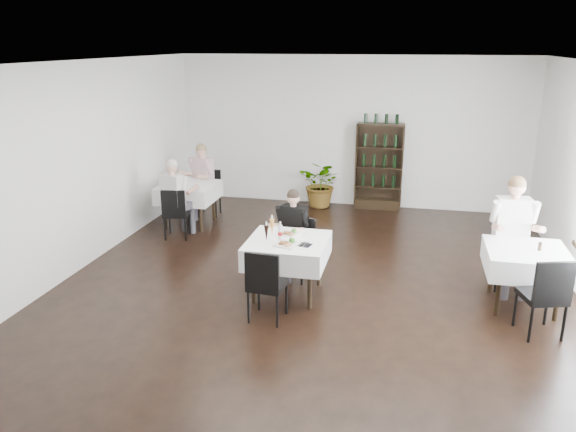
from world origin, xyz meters
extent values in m
plane|color=black|center=(0.00, 0.00, 0.00)|extent=(9.00, 9.00, 0.00)
plane|color=white|center=(0.00, 0.00, 3.00)|extent=(9.00, 9.00, 0.00)
plane|color=white|center=(0.00, 4.50, 1.50)|extent=(7.00, 0.00, 7.00)
plane|color=white|center=(0.00, -4.50, 1.50)|extent=(7.00, 0.00, 7.00)
plane|color=white|center=(-3.50, 0.00, 1.50)|extent=(0.00, 9.00, 9.00)
cube|color=black|center=(0.60, 4.32, 0.10)|extent=(0.90, 0.28, 0.20)
cylinder|color=black|center=(-0.67, -0.36, 0.35)|extent=(0.06, 0.06, 0.71)
cylinder|color=black|center=(-0.67, 0.36, 0.35)|extent=(0.06, 0.06, 0.71)
cylinder|color=black|center=(0.07, -0.36, 0.35)|extent=(0.06, 0.06, 0.71)
cylinder|color=black|center=(0.07, 0.36, 0.35)|extent=(0.06, 0.06, 0.71)
cube|color=black|center=(-0.30, 0.00, 0.73)|extent=(0.85, 0.85, 0.04)
cube|color=white|center=(-0.30, 0.00, 0.62)|extent=(1.03, 1.03, 0.30)
cylinder|color=black|center=(-3.04, 2.16, 0.35)|extent=(0.06, 0.06, 0.71)
cylinder|color=black|center=(-3.04, 2.84, 0.35)|extent=(0.06, 0.06, 0.71)
cylinder|color=black|center=(-2.36, 2.16, 0.35)|extent=(0.06, 0.06, 0.71)
cylinder|color=black|center=(-2.36, 2.84, 0.35)|extent=(0.06, 0.06, 0.71)
cube|color=black|center=(-2.70, 2.50, 0.73)|extent=(0.80, 0.80, 0.04)
cube|color=white|center=(-2.70, 2.50, 0.62)|extent=(0.98, 0.98, 0.30)
cylinder|color=black|center=(2.36, -0.04, 0.35)|extent=(0.06, 0.06, 0.71)
cylinder|color=black|center=(2.36, 0.64, 0.35)|extent=(0.06, 0.06, 0.71)
cylinder|color=black|center=(3.04, -0.04, 0.35)|extent=(0.06, 0.06, 0.71)
cylinder|color=black|center=(3.04, 0.64, 0.35)|extent=(0.06, 0.06, 0.71)
cube|color=black|center=(2.70, 0.30, 0.73)|extent=(0.80, 0.80, 0.04)
cube|color=white|center=(2.70, 0.30, 0.62)|extent=(0.98, 0.98, 0.30)
imported|color=#285A1E|center=(-0.52, 4.20, 0.48)|extent=(1.06, 0.99, 0.96)
cylinder|color=black|center=(-0.50, 0.42, 0.20)|extent=(0.03, 0.03, 0.40)
cylinder|color=black|center=(-0.40, 0.75, 0.20)|extent=(0.03, 0.03, 0.40)
cylinder|color=black|center=(-0.17, 0.32, 0.20)|extent=(0.03, 0.03, 0.40)
cylinder|color=black|center=(-0.07, 0.65, 0.20)|extent=(0.03, 0.03, 0.40)
cube|color=black|center=(-0.28, 0.53, 0.42)|extent=(0.49, 0.49, 0.06)
cube|color=black|center=(-0.23, 0.71, 0.65)|extent=(0.39, 0.16, 0.43)
cylinder|color=black|center=(-0.19, -0.57, 0.21)|extent=(0.03, 0.03, 0.42)
cylinder|color=black|center=(-0.22, -0.93, 0.21)|extent=(0.03, 0.03, 0.42)
cylinder|color=black|center=(-0.55, -0.54, 0.21)|extent=(0.03, 0.03, 0.42)
cylinder|color=black|center=(-0.58, -0.90, 0.21)|extent=(0.03, 0.03, 0.42)
cube|color=black|center=(-0.38, -0.74, 0.45)|extent=(0.45, 0.45, 0.06)
cube|color=black|center=(-0.40, -0.93, 0.69)|extent=(0.42, 0.08, 0.45)
cylinder|color=black|center=(-2.71, 2.94, 0.20)|extent=(0.03, 0.03, 0.40)
cylinder|color=black|center=(-2.74, 3.29, 0.20)|extent=(0.03, 0.03, 0.40)
cylinder|color=black|center=(-2.36, 2.97, 0.20)|extent=(0.03, 0.03, 0.40)
cylinder|color=black|center=(-2.39, 3.32, 0.20)|extent=(0.03, 0.03, 0.40)
cube|color=black|center=(-2.55, 3.13, 0.42)|extent=(0.43, 0.43, 0.06)
cube|color=black|center=(-2.57, 3.31, 0.66)|extent=(0.40, 0.08, 0.43)
cylinder|color=black|center=(-2.51, 2.01, 0.20)|extent=(0.03, 0.03, 0.40)
cylinder|color=black|center=(-2.44, 1.66, 0.20)|extent=(0.03, 0.03, 0.40)
cylinder|color=black|center=(-2.85, 1.94, 0.20)|extent=(0.03, 0.03, 0.40)
cylinder|color=black|center=(-2.79, 1.60, 0.20)|extent=(0.03, 0.03, 0.40)
cube|color=black|center=(-2.65, 1.80, 0.43)|extent=(0.47, 0.47, 0.06)
cube|color=black|center=(-2.61, 1.62, 0.67)|extent=(0.40, 0.12, 0.44)
cylinder|color=black|center=(2.43, 0.66, 0.20)|extent=(0.03, 0.03, 0.40)
cylinder|color=black|center=(2.39, 1.01, 0.20)|extent=(0.03, 0.03, 0.40)
cylinder|color=black|center=(2.78, 0.71, 0.20)|extent=(0.03, 0.03, 0.40)
cylinder|color=black|center=(2.73, 1.05, 0.20)|extent=(0.03, 0.03, 0.40)
cube|color=black|center=(2.58, 0.86, 0.43)|extent=(0.45, 0.45, 0.06)
cube|color=black|center=(2.56, 1.04, 0.66)|extent=(0.40, 0.09, 0.43)
cylinder|color=black|center=(2.90, -0.17, 0.22)|extent=(0.03, 0.03, 0.44)
cylinder|color=black|center=(3.01, -0.54, 0.22)|extent=(0.03, 0.03, 0.44)
cylinder|color=black|center=(2.53, -0.28, 0.22)|extent=(0.03, 0.03, 0.44)
cylinder|color=black|center=(2.64, -0.65, 0.22)|extent=(0.03, 0.03, 0.44)
cube|color=black|center=(2.77, -0.41, 0.47)|extent=(0.55, 0.55, 0.07)
cube|color=black|center=(2.82, -0.61, 0.73)|extent=(0.44, 0.17, 0.48)
cube|color=#3B3A41|center=(-0.50, 0.56, 0.49)|extent=(0.22, 0.39, 0.12)
cylinder|color=#3B3A41|center=(-0.54, 0.41, 0.22)|extent=(0.10, 0.10, 0.43)
cube|color=#3B3A41|center=(-0.33, 0.51, 0.49)|extent=(0.22, 0.39, 0.12)
cylinder|color=#3B3A41|center=(-0.37, 0.36, 0.22)|extent=(0.10, 0.10, 0.43)
cube|color=black|center=(-0.36, 0.70, 0.79)|extent=(0.39, 0.29, 0.49)
cylinder|color=tan|center=(-0.63, 0.52, 0.77)|extent=(0.15, 0.28, 0.14)
cylinder|color=tan|center=(-0.24, 0.41, 0.77)|extent=(0.15, 0.28, 0.14)
sphere|color=tan|center=(-0.37, 0.68, 1.16)|extent=(0.19, 0.19, 0.19)
sphere|color=black|center=(-0.37, 0.68, 1.18)|extent=(0.19, 0.19, 0.19)
cube|color=#3B3A41|center=(-2.82, 3.02, 0.54)|extent=(0.29, 0.43, 0.14)
cylinder|color=#3B3A41|center=(-2.89, 2.86, 0.24)|extent=(0.11, 0.11, 0.48)
cube|color=#3B3A41|center=(-2.64, 2.94, 0.54)|extent=(0.29, 0.43, 0.14)
cylinder|color=#3B3A41|center=(-2.71, 2.78, 0.24)|extent=(0.11, 0.11, 0.48)
cube|color=beige|center=(-2.66, 3.15, 0.87)|extent=(0.44, 0.35, 0.53)
cylinder|color=tan|center=(-2.97, 3.00, 0.85)|extent=(0.19, 0.31, 0.15)
cylinder|color=tan|center=(-2.56, 2.82, 0.85)|extent=(0.19, 0.31, 0.15)
sphere|color=tan|center=(-2.67, 3.13, 1.27)|extent=(0.20, 0.20, 0.20)
sphere|color=olive|center=(-2.67, 3.13, 1.30)|extent=(0.20, 0.20, 0.20)
cube|color=#3B3A41|center=(-2.54, 1.92, 0.54)|extent=(0.25, 0.42, 0.13)
cylinder|color=#3B3A41|center=(-2.48, 2.08, 0.23)|extent=(0.11, 0.11, 0.47)
cube|color=#3B3A41|center=(-2.72, 1.98, 0.54)|extent=(0.25, 0.42, 0.13)
cylinder|color=#3B3A41|center=(-2.66, 2.14, 0.23)|extent=(0.11, 0.11, 0.47)
cube|color=silver|center=(-2.68, 1.77, 0.85)|extent=(0.43, 0.32, 0.53)
cylinder|color=tan|center=(-2.39, 1.95, 0.83)|extent=(0.16, 0.31, 0.15)
cylinder|color=tan|center=(-2.81, 2.09, 0.83)|extent=(0.16, 0.31, 0.15)
sphere|color=tan|center=(-2.68, 1.79, 1.25)|extent=(0.20, 0.20, 0.20)
sphere|color=beige|center=(-2.68, 1.79, 1.28)|extent=(0.20, 0.20, 0.20)
cube|color=#3B3A41|center=(2.50, 0.66, 0.61)|extent=(0.20, 0.47, 0.15)
cylinder|color=#3B3A41|center=(2.52, 0.47, 0.27)|extent=(0.12, 0.12, 0.54)
cube|color=#3B3A41|center=(2.71, 0.69, 0.61)|extent=(0.20, 0.47, 0.15)
cylinder|color=#3B3A41|center=(2.73, 0.49, 0.27)|extent=(0.12, 0.12, 0.54)
cube|color=silver|center=(2.58, 0.88, 0.97)|extent=(0.46, 0.29, 0.60)
cylinder|color=tan|center=(2.36, 0.56, 0.95)|extent=(0.12, 0.35, 0.17)
cylinder|color=tan|center=(2.86, 0.61, 0.95)|extent=(0.12, 0.35, 0.17)
sphere|color=tan|center=(2.58, 0.86, 1.43)|extent=(0.23, 0.23, 0.23)
sphere|color=brown|center=(2.58, 0.86, 1.46)|extent=(0.23, 0.23, 0.23)
cube|color=white|center=(-0.32, 0.20, 0.78)|extent=(0.28, 0.28, 0.02)
cube|color=#552E18|center=(-0.34, 0.18, 0.80)|extent=(0.10, 0.08, 0.02)
sphere|color=#31771F|center=(-0.26, 0.24, 0.82)|extent=(0.06, 0.06, 0.06)
cube|color=olive|center=(-0.30, 0.14, 0.80)|extent=(0.11, 0.10, 0.02)
cube|color=white|center=(-0.27, -0.20, 0.78)|extent=(0.35, 0.35, 0.02)
cube|color=#552E18|center=(-0.30, -0.22, 0.80)|extent=(0.12, 0.10, 0.03)
sphere|color=#31771F|center=(-0.20, -0.15, 0.82)|extent=(0.07, 0.07, 0.07)
cube|color=olive|center=(-0.24, -0.26, 0.80)|extent=(0.13, 0.12, 0.02)
cone|color=black|center=(-0.56, -0.11, 0.88)|extent=(0.06, 0.06, 0.22)
cylinder|color=silver|center=(-0.56, -0.11, 1.01)|extent=(0.02, 0.02, 0.05)
cone|color=gold|center=(-0.54, 0.13, 0.88)|extent=(0.07, 0.07, 0.23)
cylinder|color=silver|center=(-0.54, 0.13, 1.02)|extent=(0.02, 0.02, 0.06)
cylinder|color=silver|center=(-0.40, -0.01, 0.87)|extent=(0.06, 0.06, 0.20)
cylinder|color=#A4090B|center=(-0.40, -0.01, 0.85)|extent=(0.06, 0.06, 0.05)
cylinder|color=silver|center=(-0.40, -0.01, 0.99)|extent=(0.02, 0.02, 0.05)
cube|color=black|center=(-0.06, -0.15, 0.77)|extent=(0.22, 0.19, 0.01)
cylinder|color=silver|center=(-0.08, -0.15, 0.78)|extent=(0.06, 0.21, 0.01)
cylinder|color=silver|center=(-0.04, -0.15, 0.78)|extent=(0.05, 0.21, 0.01)
cylinder|color=black|center=(2.84, 0.30, 0.82)|extent=(0.05, 0.05, 0.11)
camera|label=1|loc=(1.20, -6.73, 3.26)|focal=35.00mm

